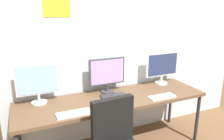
# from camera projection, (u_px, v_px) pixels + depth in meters

# --- Properties ---
(wall_back) EXTENTS (4.77, 0.11, 2.60)m
(wall_back) POSITION_uv_depth(u_px,v_px,m) (101.00, 48.00, 2.91)
(wall_back) COLOR silver
(wall_back) RESTS_ON ground_plane
(desk) EXTENTS (2.37, 0.68, 0.74)m
(desk) POSITION_uv_depth(u_px,v_px,m) (114.00, 101.00, 2.71)
(desk) COLOR brown
(desk) RESTS_ON ground_plane
(monitor_left) EXTENTS (0.48, 0.18, 0.47)m
(monitor_left) POSITION_uv_depth(u_px,v_px,m) (37.00, 82.00, 2.48)
(monitor_left) COLOR silver
(monitor_left) RESTS_ON desk
(monitor_center) EXTENTS (0.49, 0.18, 0.46)m
(monitor_center) POSITION_uv_depth(u_px,v_px,m) (107.00, 74.00, 2.81)
(monitor_center) COLOR #38383D
(monitor_center) RESTS_ON desk
(monitor_right) EXTENTS (0.53, 0.18, 0.47)m
(monitor_right) POSITION_uv_depth(u_px,v_px,m) (162.00, 66.00, 3.14)
(monitor_right) COLOR silver
(monitor_right) RESTS_ON desk
(keyboard_left) EXTENTS (0.36, 0.13, 0.02)m
(keyboard_left) POSITION_uv_depth(u_px,v_px,m) (74.00, 114.00, 2.28)
(keyboard_left) COLOR silver
(keyboard_left) RESTS_ON desk
(keyboard_right) EXTENTS (0.34, 0.13, 0.02)m
(keyboard_right) POSITION_uv_depth(u_px,v_px,m) (162.00, 97.00, 2.70)
(keyboard_right) COLOR silver
(keyboard_right) RESTS_ON desk
(computer_mouse) EXTENTS (0.06, 0.10, 0.03)m
(computer_mouse) POSITION_uv_depth(u_px,v_px,m) (128.00, 104.00, 2.49)
(computer_mouse) COLOR silver
(computer_mouse) RESTS_ON desk
(laptop_closed) EXTENTS (0.34, 0.25, 0.02)m
(laptop_closed) POSITION_uv_depth(u_px,v_px,m) (114.00, 97.00, 2.69)
(laptop_closed) COLOR #2D2D2D
(laptop_closed) RESTS_ON desk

